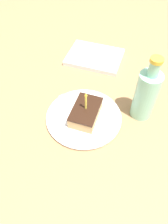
% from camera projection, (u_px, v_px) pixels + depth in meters
% --- Properties ---
extents(ground_plane, '(2.40, 2.40, 0.04)m').
position_uv_depth(ground_plane, '(85.00, 118.00, 0.83)').
color(ground_plane, '#9E754C').
rests_on(ground_plane, ground).
extents(plate, '(0.27, 0.27, 0.01)m').
position_uv_depth(plate, '(84.00, 117.00, 0.79)').
color(plate, silver).
rests_on(plate, ground_plane).
extents(cake_slice, '(0.09, 0.14, 0.12)m').
position_uv_depth(cake_slice, '(86.00, 112.00, 0.77)').
color(cake_slice, tan).
rests_on(cake_slice, plate).
extents(fork, '(0.15, 0.13, 0.00)m').
position_uv_depth(fork, '(71.00, 108.00, 0.81)').
color(fork, silver).
rests_on(fork, plate).
extents(bottle, '(0.08, 0.08, 0.25)m').
position_uv_depth(bottle, '(146.00, 94.00, 0.74)').
color(bottle, '#8CD1B2').
rests_on(bottle, ground_plane).
extents(marble_board, '(0.24, 0.18, 0.02)m').
position_uv_depth(marble_board, '(95.00, 57.00, 1.01)').
color(marble_board, silver).
rests_on(marble_board, ground_plane).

